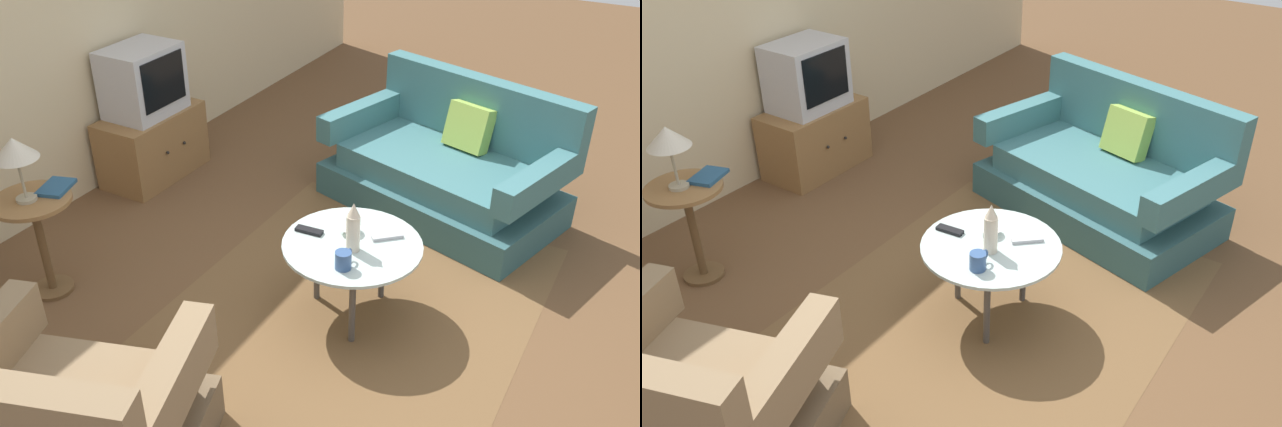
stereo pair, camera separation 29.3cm
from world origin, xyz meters
TOP-DOWN VIEW (x-y plane):
  - ground_plane at (0.00, 0.00)m, footprint 16.00×16.00m
  - back_wall at (0.00, 2.35)m, footprint 9.00×0.12m
  - area_rug at (0.02, -0.08)m, footprint 2.52×1.94m
  - armchair at (-1.56, 0.43)m, footprint 1.13×1.21m
  - couch at (1.44, -0.12)m, footprint 1.32×1.80m
  - coffee_table at (0.03, -0.07)m, footprint 0.77×0.77m
  - side_table at (-0.66, 1.59)m, footprint 0.44×0.44m
  - tv_stand at (0.80, 2.03)m, footprint 0.81×0.47m
  - television at (0.80, 2.05)m, footprint 0.55×0.41m
  - table_lamp at (-0.68, 1.60)m, footprint 0.24×0.24m
  - vase at (-0.03, -0.10)m, footprint 0.08×0.08m
  - mug at (-0.20, -0.14)m, footprint 0.14×0.09m
  - bowl at (0.11, -0.02)m, footprint 0.13×0.13m
  - tv_remote_dark at (0.01, 0.19)m, footprint 0.06×0.16m
  - tv_remote_silver at (0.16, -0.22)m, footprint 0.15×0.16m
  - book at (-0.51, 1.55)m, footprint 0.25×0.21m

SIDE VIEW (x-z plane):
  - ground_plane at x=0.00m, z-range 0.00..0.00m
  - area_rug at x=0.02m, z-range 0.00..0.00m
  - tv_stand at x=0.80m, z-range 0.00..0.52m
  - couch at x=1.44m, z-range -0.15..0.74m
  - armchair at x=-1.56m, z-range -0.14..0.75m
  - coffee_table at x=0.03m, z-range 0.20..0.68m
  - side_table at x=-0.66m, z-range 0.13..0.77m
  - tv_remote_silver at x=0.16m, z-range 0.48..0.50m
  - tv_remote_dark at x=0.01m, z-range 0.48..0.50m
  - bowl at x=0.11m, z-range 0.48..0.52m
  - mug at x=-0.20m, z-range 0.48..0.58m
  - vase at x=-0.03m, z-range 0.47..0.76m
  - book at x=-0.51m, z-range 0.64..0.66m
  - television at x=0.80m, z-range 0.52..1.03m
  - table_lamp at x=-0.68m, z-range 0.76..1.14m
  - back_wall at x=0.00m, z-range 0.00..2.70m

